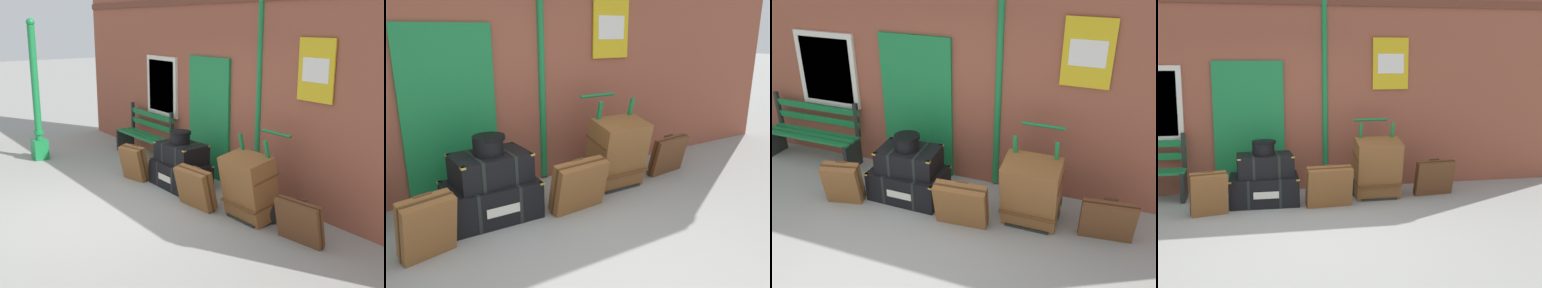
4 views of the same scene
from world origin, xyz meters
TOP-DOWN VIEW (x-y plane):
  - ground_plane at (0.00, 0.00)m, footprint 60.00×60.00m
  - brick_facade at (-0.02, 2.60)m, footprint 10.40×0.35m
  - steamer_trunk_base at (-0.36, 1.69)m, footprint 1.02×0.67m
  - steamer_trunk_middle at (-0.34, 1.71)m, footprint 0.84×0.60m
  - round_hatbox at (-0.36, 1.69)m, footprint 0.35×0.34m
  - porters_trolley at (1.35, 1.85)m, footprint 0.71×0.66m
  - large_brown_trunk at (1.35, 1.67)m, footprint 0.70×0.60m
  - suitcase_charcoal at (2.28, 1.67)m, footprint 0.65×0.32m
  - suitcase_oxblood at (0.56, 1.33)m, footprint 0.67×0.37m
  - suitcase_umber at (-1.12, 1.24)m, footprint 0.55×0.42m

SIDE VIEW (x-z plane):
  - ground_plane at x=0.00m, z-range 0.00..0.00m
  - steamer_trunk_base at x=-0.36m, z-range 0.00..0.42m
  - porters_trolley at x=1.35m, z-range -0.32..0.86m
  - suitcase_charcoal at x=2.28m, z-range -0.01..0.57m
  - suitcase_umber at x=-1.12m, z-range -0.01..0.62m
  - suitcase_oxblood at x=0.56m, z-range -0.01..0.62m
  - large_brown_trunk at x=1.35m, z-range 0.00..0.95m
  - steamer_trunk_middle at x=-0.34m, z-range 0.42..0.74m
  - round_hatbox at x=-0.36m, z-range 0.75..0.96m
  - brick_facade at x=-0.02m, z-range 0.00..3.20m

